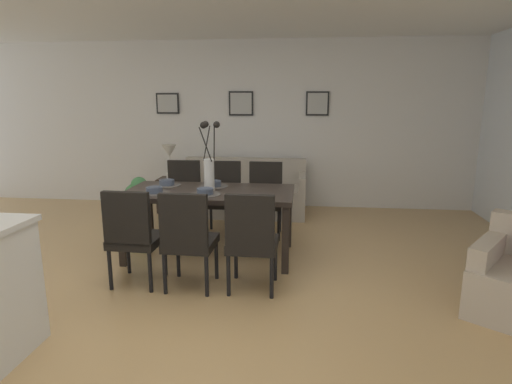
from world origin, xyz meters
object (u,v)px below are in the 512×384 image
(bowl_far_left, at_px, (205,191))
(framed_picture_center, at_px, (241,103))
(dining_chair_far_left, at_px, (188,236))
(table_lamp, at_px, (169,154))
(framed_picture_left, at_px, (168,103))
(bowl_near_right, at_px, (167,182))
(dining_chair_mid_right, at_px, (265,195))
(side_table, at_px, (171,195))
(bowl_near_left, at_px, (154,189))
(sofa, at_px, (243,194))
(dining_chair_far_right, at_px, (224,194))
(dining_chair_near_right, at_px, (183,193))
(potted_plant, at_px, (138,198))
(dining_chair_mid_left, at_px, (252,237))
(bowl_far_right, at_px, (213,183))
(dining_chair_near_left, at_px, (133,233))
(centerpiece_vase, at_px, (209,164))
(framed_picture_right, at_px, (317,104))
(dining_table, at_px, (210,197))

(bowl_far_left, xyz_separation_m, framed_picture_center, (0.00, 2.54, 0.85))
(dining_chair_far_left, height_order, table_lamp, table_lamp)
(framed_picture_left, bearing_deg, bowl_near_right, -73.09)
(dining_chair_mid_right, distance_m, side_table, 1.83)
(bowl_near_left, relative_size, sofa, 0.09)
(framed_picture_center, bearing_deg, framed_picture_left, 180.00)
(dining_chair_mid_right, xyz_separation_m, framed_picture_center, (-0.52, 1.50, 1.12))
(dining_chair_far_right, bearing_deg, dining_chair_mid_right, -0.94)
(dining_chair_far_left, bearing_deg, dining_chair_near_right, 107.66)
(potted_plant, bearing_deg, dining_chair_mid_left, -46.46)
(dining_chair_near_right, distance_m, bowl_far_right, 0.89)
(dining_chair_near_left, bearing_deg, dining_chair_near_right, 90.95)
(centerpiece_vase, xyz_separation_m, bowl_far_right, (-0.00, 0.20, -0.24))
(dining_chair_near_left, relative_size, side_table, 1.77)
(framed_picture_right, bearing_deg, centerpiece_vase, -116.95)
(potted_plant, bearing_deg, sofa, 29.79)
(bowl_near_right, xyz_separation_m, framed_picture_left, (-0.65, 2.14, 0.85))
(dining_chair_near_right, height_order, bowl_near_left, dining_chair_near_right)
(dining_chair_near_left, relative_size, bowl_far_right, 5.41)
(dining_chair_mid_right, height_order, bowl_near_left, dining_chair_mid_right)
(bowl_near_left, bearing_deg, bowl_far_right, 36.90)
(dining_chair_mid_left, relative_size, side_table, 1.77)
(bowl_near_left, bearing_deg, framed_picture_center, 78.00)
(dining_chair_mid_left, bearing_deg, bowl_near_left, 150.04)
(framed_picture_left, bearing_deg, dining_chair_far_left, -69.73)
(dining_table, bearing_deg, dining_chair_far_left, -90.43)
(dining_chair_near_left, distance_m, bowl_near_left, 0.69)
(side_table, bearing_deg, framed_picture_center, 27.90)
(dining_chair_mid_left, height_order, bowl_near_right, dining_chair_mid_left)
(dining_table, distance_m, dining_chair_near_right, 1.02)
(framed_picture_right, bearing_deg, bowl_far_right, -119.11)
(sofa, height_order, table_lamp, table_lamp)
(dining_table, distance_m, dining_chair_mid_right, 1.00)
(side_table, distance_m, framed_picture_left, 1.49)
(dining_chair_mid_left, bearing_deg, bowl_far_left, 131.46)
(sofa, height_order, side_table, sofa)
(dining_chair_far_left, height_order, framed_picture_left, framed_picture_left)
(dining_chair_mid_right, height_order, framed_picture_left, framed_picture_left)
(sofa, bearing_deg, centerpiece_vase, -92.84)
(framed_picture_right, bearing_deg, dining_chair_mid_right, -114.00)
(dining_table, relative_size, framed_picture_center, 4.68)
(dining_chair_far_left, distance_m, table_lamp, 2.87)
(bowl_near_right, relative_size, bowl_far_right, 1.00)
(dining_chair_far_left, xyz_separation_m, bowl_near_right, (-0.53, 1.07, 0.27))
(dining_table, bearing_deg, table_lamp, 119.55)
(bowl_far_left, height_order, framed_picture_center, framed_picture_center)
(dining_chair_near_right, distance_m, dining_chair_far_right, 0.54)
(dining_chair_mid_left, relative_size, framed_picture_center, 2.39)
(dining_table, height_order, centerpiece_vase, centerpiece_vase)
(dining_chair_mid_left, xyz_separation_m, centerpiece_vase, (-0.56, 0.84, 0.51))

